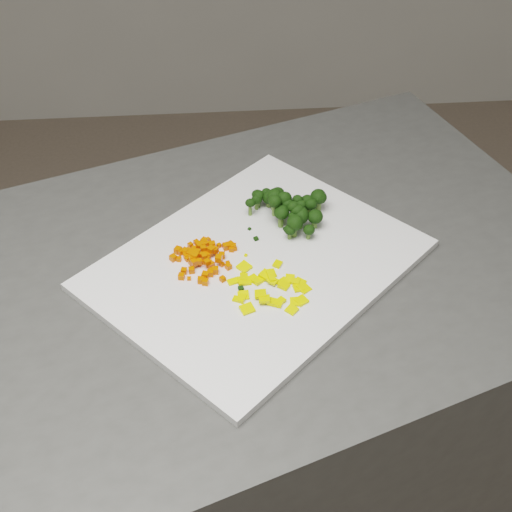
{
  "coord_description": "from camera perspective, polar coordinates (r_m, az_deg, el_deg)",
  "views": [
    {
      "loc": [
        -0.08,
        -0.66,
        1.56
      ],
      "look_at": [
        -0.02,
        0.05,
        0.92
      ],
      "focal_mm": 50.0,
      "sensor_mm": 36.0,
      "label": 1
    }
  ],
  "objects": [
    {
      "name": "carrot_cube_32",
      "position": [
        0.98,
        -6.34,
        0.39
      ],
      "size": [
        0.01,
        0.01,
        0.01
      ],
      "primitive_type": "cube",
      "rotation": [
        0.0,
        0.0,
        0.83
      ],
      "color": "#EE4D02",
      "rests_on": "carrot_pile"
    },
    {
      "name": "carrot_cube_18",
      "position": [
        0.98,
        -1.83,
        0.75
      ],
      "size": [
        0.01,
        0.01,
        0.01
      ],
      "primitive_type": "cube",
      "rotation": [
        0.0,
        0.0,
        1.49
      ],
      "color": "#EE4D02",
      "rests_on": "carrot_pile"
    },
    {
      "name": "pepper_chunk_11",
      "position": [
        0.93,
        1.36,
        -2.0
      ],
      "size": [
        0.02,
        0.02,
        0.01
      ],
      "primitive_type": "cube",
      "rotation": [
        0.13,
        -0.05,
        0.94
      ],
      "color": "yellow",
      "rests_on": "pepper_pile"
    },
    {
      "name": "carrot_cube_16",
      "position": [
        0.96,
        -4.96,
        -0.22
      ],
      "size": [
        0.01,
        0.01,
        0.01
      ],
      "primitive_type": "cube",
      "rotation": [
        0.0,
        0.0,
        0.82
      ],
      "color": "#EE4D02",
      "rests_on": "carrot_pile"
    },
    {
      "name": "carrot_cube_67",
      "position": [
        0.97,
        -5.26,
        0.16
      ],
      "size": [
        0.01,
        0.01,
        0.01
      ],
      "primitive_type": "cube",
      "rotation": [
        0.0,
        0.0,
        2.6
      ],
      "color": "#EE4D02",
      "rests_on": "carrot_pile"
    },
    {
      "name": "stray_bit_0",
      "position": [
        1.0,
        3.07,
        1.68
      ],
      "size": [
        0.01,
        0.01,
        0.0
      ],
      "primitive_type": "cube",
      "rotation": [
        0.0,
        0.0,
        0.56
      ],
      "color": "yellow",
      "rests_on": "cutting_board"
    },
    {
      "name": "carrot_cube_4",
      "position": [
        0.94,
        -4.19,
        -1.72
      ],
      "size": [
        0.01,
        0.01,
        0.01
      ],
      "primitive_type": "cube",
      "rotation": [
        0.0,
        0.0,
        1.34
      ],
      "color": "#EE4D02",
      "rests_on": "carrot_pile"
    },
    {
      "name": "pepper_chunk_3",
      "position": [
        0.93,
        -0.25,
        -1.79
      ],
      "size": [
        0.02,
        0.02,
        0.0
      ],
      "primitive_type": "cube",
      "rotation": [
        -0.06,
        0.02,
        2.15
      ],
      "color": "yellow",
      "rests_on": "pepper_pile"
    },
    {
      "name": "carrot_cube_5",
      "position": [
        0.95,
        -4.92,
        -0.02
      ],
      "size": [
        0.01,
        0.01,
        0.01
      ],
      "primitive_type": "cube",
      "rotation": [
        0.0,
        0.0,
        2.67
      ],
      "color": "#EE4D02",
      "rests_on": "carrot_pile"
    },
    {
      "name": "pepper_chunk_6",
      "position": [
        0.93,
        0.15,
        -1.99
      ],
      "size": [
        0.02,
        0.02,
        0.01
      ],
      "primitive_type": "cube",
      "rotation": [
        -0.09,
        0.11,
        0.7
      ],
      "color": "yellow",
      "rests_on": "pepper_pile"
    },
    {
      "name": "carrot_cube_14",
      "position": [
        0.94,
        -3.68,
        -1.37
      ],
      "size": [
        0.01,
        0.01,
        0.01
      ],
      "primitive_type": "cube",
      "rotation": [
        0.0,
        0.0,
        1.47
      ],
      "color": "#EE4D02",
      "rests_on": "carrot_pile"
    },
    {
      "name": "carrot_cube_11",
      "position": [
        0.98,
        -6.08,
        0.33
      ],
      "size": [
        0.01,
        0.01,
        0.01
      ],
      "primitive_type": "cube",
      "rotation": [
        0.0,
        0.0,
        0.64
      ],
      "color": "#EE4D02",
      "rests_on": "carrot_pile"
    },
    {
      "name": "carrot_cube_25",
      "position": [
        0.96,
        -4.34,
        0.09
      ],
      "size": [
        0.01,
        0.01,
        0.01
      ],
      "primitive_type": "cube",
      "rotation": [
        0.0,
        0.0,
        1.17
      ],
      "color": "#EE4D02",
      "rests_on": "carrot_pile"
    },
    {
      "name": "broccoli_pile",
      "position": [
        1.02,
        2.31,
        4.11
      ],
      "size": [
        0.11,
        0.11,
        0.05
      ],
      "primitive_type": null,
      "color": "black",
      "rests_on": "cutting_board"
    },
    {
      "name": "pepper_pile",
      "position": [
        0.92,
        0.76,
        -2.38
      ],
      "size": [
        0.11,
        0.11,
        0.01
      ],
      "primitive_type": null,
      "color": "yellow",
      "rests_on": "cutting_board"
    },
    {
      "name": "pepper_chunk_0",
      "position": [
        0.89,
        -0.71,
        -4.26
      ],
      "size": [
        0.02,
        0.02,
        0.01
      ],
      "primitive_type": "cube",
      "rotation": [
        0.11,
        -0.04,
        0.36
      ],
      "color": "yellow",
      "rests_on": "pepper_pile"
    },
    {
      "name": "carrot_cube_27",
      "position": [
        0.97,
        -5.04,
        0.37
      ],
      "size": [
        0.01,
        0.01,
        0.01
      ],
      "primitive_type": "cube",
      "rotation": [
        0.0,
        0.0,
        1.82
      ],
      "color": "#EE4D02",
      "rests_on": "carrot_pile"
    },
    {
      "name": "pepper_chunk_5",
      "position": [
        0.89,
        2.87,
        -4.33
      ],
      "size": [
        0.02,
        0.02,
        0.01
      ],
      "primitive_type": "cube",
      "rotation": [
        0.03,
        -0.14,
        0.82
      ],
      "color": "yellow",
      "rests_on": "pepper_pile"
    },
    {
      "name": "carrot_cube_10",
      "position": [
        0.95,
        -5.17,
        -0.16
      ],
      "size": [
        0.01,
        0.01,
        0.01
      ],
      "primitive_type": "cube",
      "rotation": [
        0.0,
        0.0,
        1.85
      ],
      "color": "#EE4D02",
      "rests_on": "carrot_pile"
    },
    {
      "name": "carrot_cube_48",
      "position": [
        0.97,
        -3.22,
        0.5
      ],
      "size": [
        0.01,
        0.01,
        0.01
      ],
      "primitive_type": "cube",
      "rotation": [
        0.0,
        0.0,
        2.0
      ],
      "color": "#EE4D02",
      "rests_on": "carrot_pile"
    },
    {
      "name": "broccoli_floret_25",
      "position": [
        1.01,
        4.7,
        2.93
      ],
      "size": [
        0.03,
        0.03,
        0.03
      ],
      "primitive_type": null,
      "color": "black",
      "rests_on": "broccoli_pile"
    },
    {
      "name": "carrot_cube_40",
      "position": [
        0.95,
        -4.58,
        -0.44
      ],
      "size": [
        0.01,
        0.01,
        0.01
      ],
      "primitive_type": "cube",
      "rotation": [
        0.0,
        0.0,
        3.12
      ],
      "color": "#EE4D02",
      "rests_on": "carrot_pile"
    },
    {
      "name": "broccoli_floret_3",
      "position": [
        1.03,
        3.3,
        4.34
      ],
      "size": [
        0.02,
        0.02,
        0.02
      ],
      "primitive_type": null,
      "color": "black",
      "rests_on": "broccoli_pile"
    },
    {
      "name": "carrot_cube_55",
      "position": [
        0.98,
        -5.69,
        0.38
      ],
      "size": [
        0.01,
        0.01,
        0.01
      ],
      "primitive_type": "cube",
      "rotation": [
        0.0,
        0.0,
        0.87
      ],
      "color": "#EE4D02",
      "rests_on": "carrot_pile"
    },
    {
      "name": "carrot_cube_49",
      "position": [
        0.97,
        -6.65,
        -0.15
      ],
      "size": [
        0.01,
        0.01,
        0.01
      ],
      "primitive_type": "cube",
      "rotation": [
        0.0,
        0.0,
        0.66
      ],
      "color": "#EE4D02",
      "rests_on": "carrot_pile"
    },
    {
      "name": "carrot_cube_75",
      "position": [
        0.96,
        -4.28,
        0.08
      ],
      "size": [
        0.01,
        0.01,
        0.01
      ],
      "primitive_type": "cube",
      "rotation": [
        0.0,
        0.0,
        2.65
      ],
      "color": "#EE4D02",
      "rests_on": "carrot_pile"
    },
    {
      "name": "pepper_chunk_2",
      "position": [
        0.93,
        3.52,
        -2.13
      ],
      "size": [
        0.02,
        0.02,
        0.0
      ],
      "primitive_type": "cube",
      "rotation": [
        -0.02,
        -0.13,
        2.55
      ],
      "color": "yellow",
      "rests_on": "pepper_pile"
    },
    {
      "name": "carrot_cube_20",
      "position": [
        0.97,
        -5.52,
        -0.24
      ],
      "size": [
        0.01,
        0.01,
        0.01
      ],
      "primitive_type": "cube",
      "rotation": [
        0.0,
        0.0,
        2.16
      ],
      "color": "#EE4D02",
      "rests_on": "carrot_pile"
    },
    {
      "name": "carrot_cube_1",
      "position": [
        0.97,
        -5.28,
        -0.03
      ],
      "size": [
        0.01,
        0.01,
        0.01
      ],
      "primitive_type": "cube",
      "rotation": [
        0.0,
        0.0,
        0.25
      ],
      "color": "#EE4D02",
      "rests_on": "carrot_pile"
    },
    {
      "name": "carrot_cube_24",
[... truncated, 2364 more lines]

